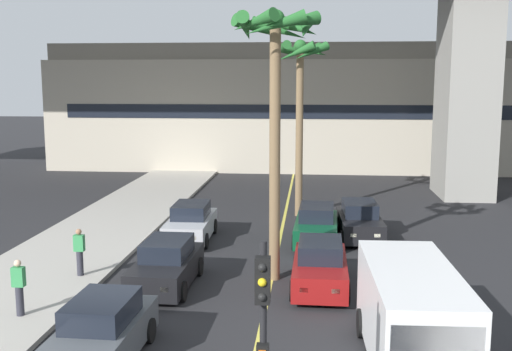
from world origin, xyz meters
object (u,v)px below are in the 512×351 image
at_px(delivery_van, 412,314).
at_px(palm_tree_near_median, 300,74).
at_px(traffic_light_median_near, 263,332).
at_px(pedestrian_near_crosswalk, 19,286).
at_px(car_queue_third, 167,265).
at_px(car_queue_fifth, 320,267).
at_px(palm_tree_mid_median, 276,61).
at_px(pedestrian_mid_block, 79,251).
at_px(car_queue_second, 191,223).
at_px(car_queue_front, 101,334).
at_px(car_queue_sixth, 360,221).
at_px(car_queue_fourth, 316,226).

relative_size(delivery_van, palm_tree_near_median, 0.61).
distance_m(traffic_light_median_near, pedestrian_near_crosswalk, 9.98).
bearing_deg(traffic_light_median_near, pedestrian_near_crosswalk, 138.81).
xyz_separation_m(car_queue_third, car_queue_fifth, (5.01, 0.32, 0.00)).
relative_size(car_queue_third, palm_tree_mid_median, 0.46).
distance_m(palm_tree_near_median, pedestrian_mid_block, 14.21).
bearing_deg(pedestrian_near_crosswalk, car_queue_second, 71.47).
height_order(car_queue_front, car_queue_sixth, same).
relative_size(car_queue_third, car_queue_fourth, 0.99).
bearing_deg(pedestrian_near_crosswalk, car_queue_front, -36.12).
bearing_deg(car_queue_fifth, pedestrian_near_crosswalk, -157.27).
height_order(traffic_light_median_near, palm_tree_mid_median, palm_tree_mid_median).
height_order(car_queue_front, car_queue_fifth, same).
height_order(car_queue_fourth, car_queue_sixth, same).
bearing_deg(car_queue_fourth, palm_tree_near_median, 99.61).
distance_m(car_queue_third, car_queue_fifth, 5.02).
relative_size(palm_tree_mid_median, pedestrian_near_crosswalk, 5.53).
xyz_separation_m(car_queue_front, delivery_van, (7.36, 0.51, 0.57)).
bearing_deg(car_queue_third, car_queue_front, -92.85).
bearing_deg(pedestrian_near_crosswalk, palm_tree_mid_median, 31.73).
relative_size(car_queue_second, pedestrian_mid_block, 2.55).
bearing_deg(palm_tree_near_median, car_queue_fourth, -80.39).
xyz_separation_m(car_queue_second, traffic_light_median_near, (4.34, -15.60, 1.99)).
bearing_deg(car_queue_sixth, pedestrian_near_crosswalk, -135.07).
xyz_separation_m(car_queue_second, car_queue_fifth, (5.39, -5.59, 0.00)).
relative_size(car_queue_front, car_queue_third, 1.00).
xyz_separation_m(car_queue_fourth, pedestrian_mid_block, (-8.01, -5.56, 0.28)).
distance_m(delivery_van, palm_tree_near_median, 17.40).
relative_size(palm_tree_near_median, pedestrian_near_crosswalk, 5.34).
height_order(car_queue_second, car_queue_sixth, same).
height_order(car_queue_third, palm_tree_mid_median, palm_tree_mid_median).
xyz_separation_m(palm_tree_near_median, pedestrian_near_crosswalk, (-7.48, -14.35, -6.01)).
bearing_deg(car_queue_front, traffic_light_median_near, -44.53).
bearing_deg(car_queue_third, palm_tree_mid_median, 16.99).
distance_m(car_queue_second, delivery_van, 13.25).
relative_size(car_queue_third, pedestrian_near_crosswalk, 2.55).
relative_size(traffic_light_median_near, palm_tree_mid_median, 0.47).
distance_m(delivery_van, palm_tree_mid_median, 9.30).
bearing_deg(car_queue_third, pedestrian_mid_block, 172.32).
relative_size(car_queue_fourth, palm_tree_mid_median, 0.46).
distance_m(car_queue_third, delivery_van, 8.70).
bearing_deg(traffic_light_median_near, car_queue_fifth, 84.00).
distance_m(car_queue_front, car_queue_fifth, 7.88).
bearing_deg(palm_tree_near_median, pedestrian_near_crosswalk, -117.54).
xyz_separation_m(delivery_van, palm_tree_near_median, (-3.04, 16.15, 5.72)).
distance_m(delivery_van, pedestrian_near_crosswalk, 10.69).
height_order(car_queue_fifth, palm_tree_mid_median, palm_tree_mid_median).
height_order(car_queue_front, palm_tree_mid_median, palm_tree_mid_median).
height_order(car_queue_third, car_queue_sixth, same).
bearing_deg(car_queue_third, car_queue_second, 93.70).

